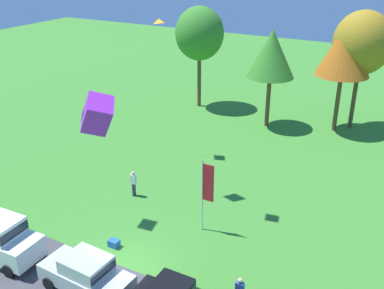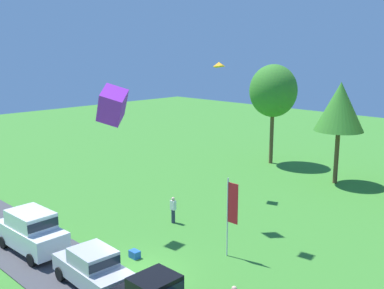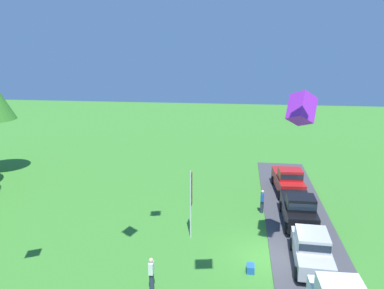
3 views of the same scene
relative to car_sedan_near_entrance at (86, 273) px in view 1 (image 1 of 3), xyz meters
name	(u,v)px [view 1 (image 1 of 3)]	position (x,y,z in m)	size (l,w,h in m)	color
ground_plane	(127,268)	(0.57, 2.17, -1.04)	(120.00, 120.00, 0.00)	#3D842D
car_sedan_near_entrance	(86,273)	(0.00, 0.00, 0.00)	(4.47, 2.09, 1.84)	#B7B7BC
person_beside_suv	(134,183)	(-3.15, 8.02, -0.16)	(0.36, 0.24, 1.71)	#2D334C
tree_left_of_center	(200,34)	(-7.61, 25.15, 5.93)	(4.49, 4.49, 9.47)	brown
tree_center_back	(271,54)	(0.01, 23.35, 5.26)	(3.94, 3.94, 8.31)	brown
tree_far_right	(345,49)	(5.40, 25.17, 5.89)	(4.32, 4.32, 9.13)	brown
tree_lone_near	(362,43)	(6.48, 26.36, 6.23)	(4.68, 4.68, 9.87)	brown
flag_banner	(206,187)	(2.52, 6.85, 1.70)	(0.71, 0.08, 4.32)	silver
cooler_box	(114,243)	(-1.03, 3.23, -0.84)	(0.56, 0.40, 0.40)	blue
kite_diamond_topmost	(159,21)	(-5.12, 14.49, 8.71)	(0.72, 0.84, 0.33)	orange
kite_box_trailing_tail	(97,114)	(0.65, 0.96, 7.41)	(1.00, 1.00, 1.40)	purple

